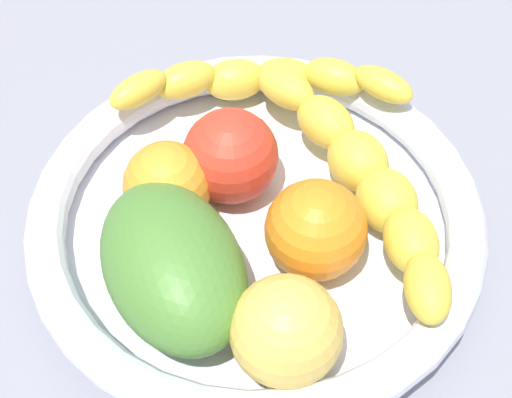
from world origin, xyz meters
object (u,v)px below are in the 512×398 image
orange_front (167,185)px  tomato_red (230,156)px  fruit_bowl (256,223)px  banana_draped_right (365,179)px  orange_mid_left (315,231)px  banana_draped_left (260,81)px  mango_green (173,266)px  apple_yellow (286,331)px

orange_front → tomato_red: (2.05, 4.25, 0.33)cm
fruit_bowl → orange_front: size_ratio=5.15×
banana_draped_right → orange_mid_left: 5.81cm
orange_mid_left → tomato_red: same height
fruit_bowl → tomato_red: tomato_red is taller
fruit_bowl → banana_draped_left: banana_draped_left is taller
banana_draped_left → orange_mid_left: orange_mid_left is taller
orange_front → mango_green: bearing=-47.0°
banana_draped_right → apple_yellow: size_ratio=3.23×
banana_draped_right → mango_green: 14.26cm
banana_draped_right → orange_front: size_ratio=3.59×
orange_front → fruit_bowl: bearing=24.1°
orange_front → banana_draped_left: bearing=94.1°
fruit_bowl → tomato_red: bearing=152.2°
banana_draped_right → mango_green: (-5.75, -13.04, 0.50)cm
orange_mid_left → tomato_red: (-8.04, 1.92, 0.03)cm
orange_front → apple_yellow: 13.40cm
orange_front → apple_yellow: apple_yellow is taller
apple_yellow → mango_green: (-8.01, -0.35, 0.13)cm
tomato_red → banana_draped_left: bearing=110.9°
banana_draped_left → mango_green: bearing=-72.0°
mango_green → apple_yellow: bearing=2.5°
banana_draped_left → banana_draped_right: (11.18, -3.69, -0.02)cm
banana_draped_right → tomato_red: (-8.29, -3.87, 0.36)cm
banana_draped_left → tomato_red: bearing=-69.1°
banana_draped_right → orange_mid_left: (-0.25, -5.79, 0.33)cm
orange_front → apple_yellow: bearing=-19.9°
orange_front → orange_mid_left: size_ratio=0.91×
fruit_bowl → banana_draped_left: bearing=124.0°
orange_front → orange_mid_left: orange_mid_left is taller
apple_yellow → mango_green: 8.02cm
orange_mid_left → tomato_red: size_ratio=0.99×
fruit_bowl → tomato_red: size_ratio=4.64×
fruit_bowl → tomato_red: 4.82cm
banana_draped_left → mango_green: (5.43, -16.72, 0.48)cm
fruit_bowl → orange_mid_left: orange_mid_left is taller
banana_draped_left → orange_front: 11.84cm
fruit_bowl → orange_mid_left: (4.62, -0.11, 2.85)cm
fruit_bowl → banana_draped_right: 7.89cm
orange_mid_left → banana_draped_right: bearing=87.5°
orange_front → apple_yellow: (12.59, -4.57, 0.33)cm
banana_draped_left → tomato_red: (2.89, -7.56, 0.34)cm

